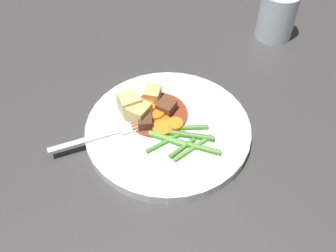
{
  "coord_description": "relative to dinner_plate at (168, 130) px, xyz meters",
  "views": [
    {
      "loc": [
        -0.28,
        0.29,
        0.47
      ],
      "look_at": [
        0.0,
        0.0,
        0.02
      ],
      "focal_mm": 40.32,
      "sensor_mm": 36.0,
      "label": 1
    }
  ],
  "objects": [
    {
      "name": "green_bean_1",
      "position": [
        -0.06,
        0.01,
        0.01
      ],
      "size": [
        0.01,
        0.08,
        0.01
      ],
      "primitive_type": "cylinder",
      "rotation": [
        0.0,
        1.57,
        4.61
      ],
      "color": "#66AD42",
      "rests_on": "dinner_plate"
    },
    {
      "name": "ground_plane",
      "position": [
        0.0,
        0.0,
        -0.01
      ],
      "size": [
        3.0,
        3.0,
        0.0
      ],
      "primitive_type": "plane",
      "color": "#423F3D"
    },
    {
      "name": "carrot_slice_0",
      "position": [
        0.06,
        -0.0,
        0.01
      ],
      "size": [
        0.04,
        0.04,
        0.01
      ],
      "primitive_type": "cylinder",
      "rotation": [
        0.0,
        0.0,
        1.25
      ],
      "color": "orange",
      "rests_on": "dinner_plate"
    },
    {
      "name": "dinner_plate",
      "position": [
        0.0,
        0.0,
        0.0
      ],
      "size": [
        0.27,
        0.27,
        0.02
      ],
      "primitive_type": "cylinder",
      "color": "white",
      "rests_on": "ground_plane"
    },
    {
      "name": "water_glass",
      "position": [
        0.04,
        -0.35,
        0.04
      ],
      "size": [
        0.08,
        0.08,
        0.1
      ],
      "primitive_type": "cylinder",
      "color": "silver",
      "rests_on": "ground_plane"
    },
    {
      "name": "green_bean_2",
      "position": [
        -0.07,
        0.0,
        0.01
      ],
      "size": [
        0.06,
        0.04,
        0.01
      ],
      "primitive_type": "cylinder",
      "rotation": [
        0.0,
        1.57,
        3.59
      ],
      "color": "#599E38",
      "rests_on": "dinner_plate"
    },
    {
      "name": "potato_chunk_1",
      "position": [
        0.06,
        -0.03,
        0.02
      ],
      "size": [
        0.04,
        0.04,
        0.02
      ],
      "primitive_type": "cube",
      "rotation": [
        0.0,
        0.0,
        5.28
      ],
      "color": "#DBBC6B",
      "rests_on": "dinner_plate"
    },
    {
      "name": "carrot_slice_1",
      "position": [
        -0.01,
        -0.01,
        0.01
      ],
      "size": [
        0.03,
        0.03,
        0.01
      ],
      "primitive_type": "cylinder",
      "rotation": [
        0.0,
        0.0,
        1.43
      ],
      "color": "orange",
      "rests_on": "dinner_plate"
    },
    {
      "name": "potato_chunk_0",
      "position": [
        0.07,
        0.02,
        0.03
      ],
      "size": [
        0.04,
        0.04,
        0.04
      ],
      "primitive_type": "cube",
      "rotation": [
        0.0,
        0.0,
        1.23
      ],
      "color": "#E5CC7A",
      "rests_on": "dinner_plate"
    },
    {
      "name": "green_bean_4",
      "position": [
        -0.02,
        0.02,
        0.01
      ],
      "size": [
        0.06,
        0.03,
        0.01
      ],
      "primitive_type": "cylinder",
      "rotation": [
        0.0,
        1.57,
        3.51
      ],
      "color": "#66AD42",
      "rests_on": "dinner_plate"
    },
    {
      "name": "carrot_slice_4",
      "position": [
        0.03,
        -0.0,
        0.01
      ],
      "size": [
        0.05,
        0.05,
        0.01
      ],
      "primitive_type": "cylinder",
      "rotation": [
        0.0,
        0.0,
        5.54
      ],
      "color": "orange",
      "rests_on": "dinner_plate"
    },
    {
      "name": "meat_chunk_1",
      "position": [
        0.03,
        0.02,
        0.02
      ],
      "size": [
        0.04,
        0.04,
        0.02
      ],
      "primitive_type": "cube",
      "rotation": [
        0.0,
        0.0,
        5.6
      ],
      "color": "#56331E",
      "rests_on": "dinner_plate"
    },
    {
      "name": "green_bean_6",
      "position": [
        -0.04,
        -0.01,
        0.01
      ],
      "size": [
        0.07,
        0.05,
        0.01
      ],
      "primitive_type": "cylinder",
      "rotation": [
        0.0,
        1.57,
        3.73
      ],
      "color": "#4C8E33",
      "rests_on": "dinner_plate"
    },
    {
      "name": "green_bean_0",
      "position": [
        -0.05,
        0.02,
        0.01
      ],
      "size": [
        0.01,
        0.05,
        0.01
      ],
      "primitive_type": "cylinder",
      "rotation": [
        0.0,
        1.57,
        4.65
      ],
      "color": "#599E38",
      "rests_on": "dinner_plate"
    },
    {
      "name": "carrot_slice_3",
      "position": [
        0.01,
        -0.0,
        0.01
      ],
      "size": [
        0.04,
        0.04,
        0.01
      ],
      "primitive_type": "cylinder",
      "rotation": [
        0.0,
        0.0,
        4.09
      ],
      "color": "orange",
      "rests_on": "dinner_plate"
    },
    {
      "name": "potato_chunk_2",
      "position": [
        0.05,
        0.02,
        0.02
      ],
      "size": [
        0.04,
        0.04,
        0.03
      ],
      "primitive_type": "cube",
      "rotation": [
        0.0,
        0.0,
        4.94
      ],
      "color": "#DBBC6B",
      "rests_on": "dinner_plate"
    },
    {
      "name": "carrot_slice_5",
      "position": [
        0.04,
        0.01,
        0.01
      ],
      "size": [
        0.04,
        0.04,
        0.01
      ],
      "primitive_type": "cylinder",
      "rotation": [
        0.0,
        0.0,
        2.09
      ],
      "color": "orange",
      "rests_on": "dinner_plate"
    },
    {
      "name": "green_bean_3",
      "position": [
        -0.02,
        0.03,
        0.01
      ],
      "size": [
        0.02,
        0.07,
        0.01
      ],
      "primitive_type": "cylinder",
      "rotation": [
        0.0,
        1.57,
        4.51
      ],
      "color": "#599E38",
      "rests_on": "dinner_plate"
    },
    {
      "name": "carrot_slice_2",
      "position": [
        0.0,
        0.01,
        0.01
      ],
      "size": [
        0.04,
        0.04,
        0.01
      ],
      "primitive_type": "cylinder",
      "rotation": [
        0.0,
        0.0,
        5.3
      ],
      "color": "orange",
      "rests_on": "dinner_plate"
    },
    {
      "name": "green_bean_5",
      "position": [
        -0.02,
        -0.01,
        0.01
      ],
      "size": [
        0.06,
        0.06,
        0.01
      ],
      "primitive_type": "cylinder",
      "rotation": [
        0.0,
        1.57,
        3.96
      ],
      "color": "#599E38",
      "rests_on": "dinner_plate"
    },
    {
      "name": "meat_chunk_0",
      "position": [
        0.02,
        -0.02,
        0.02
      ],
      "size": [
        0.03,
        0.03,
        0.02
      ],
      "primitive_type": "cube",
      "rotation": [
        0.0,
        0.0,
        1.82
      ],
      "color": "brown",
      "rests_on": "dinner_plate"
    },
    {
      "name": "fork",
      "position": [
        0.05,
        0.08,
        0.01
      ],
      "size": [
        0.09,
        0.17,
        0.0
      ],
      "color": "silver",
      "rests_on": "dinner_plate"
    },
    {
      "name": "stew_sauce",
      "position": [
        0.03,
        -0.01,
        0.01
      ],
      "size": [
        0.1,
        0.1,
        0.0
      ],
      "primitive_type": "cylinder",
      "color": "#93381E",
      "rests_on": "dinner_plate"
    }
  ]
}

